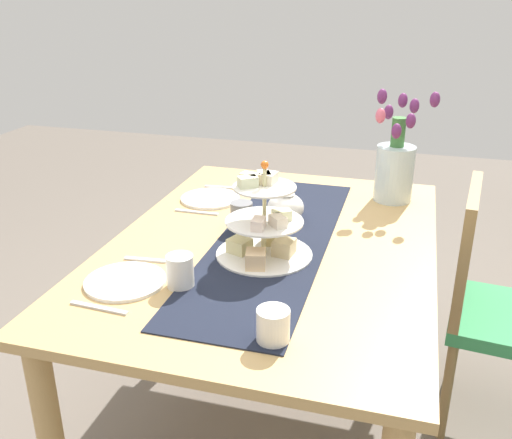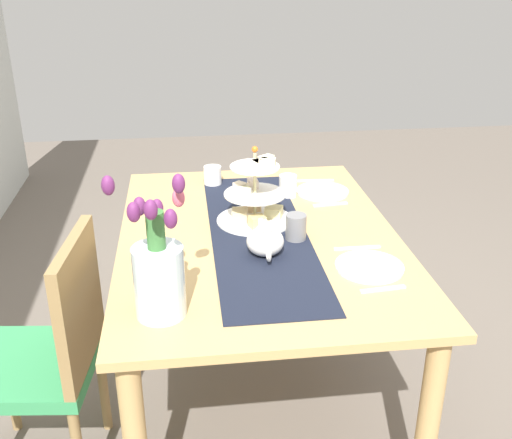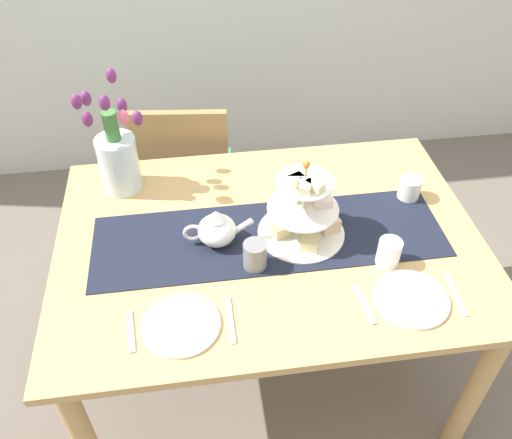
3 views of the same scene
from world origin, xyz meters
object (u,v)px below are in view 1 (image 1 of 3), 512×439
(fork_left, at_px, (222,187))
(mug_white_text, at_px, (180,271))
(dining_table, at_px, (273,270))
(dinner_plate_left, at_px, (210,198))
(tulip_vase, at_px, (395,165))
(dinner_plate_right, at_px, (125,281))
(fork_right, at_px, (148,260))
(knife_right, at_px, (99,308))
(tiered_cake_stand, at_px, (264,229))
(chair_left, at_px, (493,300))
(teapot, at_px, (286,206))
(knife_left, at_px, (197,212))
(cream_jug, at_px, (273,326))
(mug_grey, at_px, (242,216))

(fork_left, xyz_separation_m, mug_white_text, (0.82, 0.16, 0.04))
(dining_table, xyz_separation_m, dinner_plate_left, (-0.31, -0.33, 0.11))
(tulip_vase, bearing_deg, dinner_plate_left, -74.10)
(dinner_plate_right, bearing_deg, fork_right, 180.00)
(mug_white_text, bearing_deg, knife_right, -43.34)
(dining_table, relative_size, dinner_plate_right, 6.33)
(tiered_cake_stand, bearing_deg, mug_white_text, -35.29)
(mug_white_text, bearing_deg, dinner_plate_right, -81.28)
(tulip_vase, distance_m, knife_right, 1.25)
(knife_right, bearing_deg, fork_left, 180.00)
(fork_left, bearing_deg, chair_left, 80.56)
(tulip_vase, relative_size, mug_white_text, 4.51)
(chair_left, height_order, teapot, chair_left)
(dinner_plate_left, height_order, knife_left, dinner_plate_left)
(dinner_plate_right, relative_size, knife_right, 1.35)
(chair_left, distance_m, fork_right, 1.23)
(dining_table, height_order, teapot, teapot)
(knife_left, xyz_separation_m, knife_right, (0.70, 0.00, 0.00))
(teapot, height_order, dinner_plate_right, teapot)
(tulip_vase, bearing_deg, chair_left, 59.65)
(tiered_cake_stand, xyz_separation_m, fork_right, (0.12, -0.33, -0.09))
(chair_left, distance_m, dinner_plate_left, 1.11)
(dinner_plate_right, bearing_deg, mug_white_text, 98.72)
(tiered_cake_stand, distance_m, mug_white_text, 0.30)
(cream_jug, bearing_deg, mug_grey, -156.43)
(tiered_cake_stand, bearing_deg, tulip_vase, 150.55)
(tulip_vase, height_order, mug_grey, tulip_vase)
(tiered_cake_stand, bearing_deg, chair_left, 117.90)
(tiered_cake_stand, relative_size, teapot, 1.28)
(tulip_vase, height_order, fork_right, tulip_vase)
(chair_left, height_order, knife_right, chair_left)
(fork_right, bearing_deg, cream_jug, 57.10)
(tiered_cake_stand, xyz_separation_m, cream_jug, (0.43, 0.14, -0.05))
(chair_left, relative_size, cream_jug, 10.71)
(teapot, distance_m, mug_white_text, 0.57)
(dinner_plate_right, height_order, mug_white_text, mug_white_text)
(dinner_plate_right, bearing_deg, tiered_cake_stand, 128.97)
(dining_table, bearing_deg, fork_left, -143.91)
(fork_right, height_order, knife_right, same)
(fork_left, distance_m, mug_white_text, 0.84)
(dinner_plate_right, height_order, knife_right, dinner_plate_right)
(knife_left, height_order, knife_right, same)
(teapot, relative_size, knife_left, 1.40)
(dining_table, height_order, mug_white_text, mug_white_text)
(knife_right, relative_size, mug_grey, 1.79)
(knife_right, bearing_deg, tiered_cake_stand, 141.20)
(knife_left, bearing_deg, tiered_cake_stand, 49.62)
(dinner_plate_left, height_order, fork_right, dinner_plate_left)
(fork_left, xyz_separation_m, mug_grey, (0.39, 0.21, 0.05))
(chair_left, distance_m, knife_right, 1.37)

